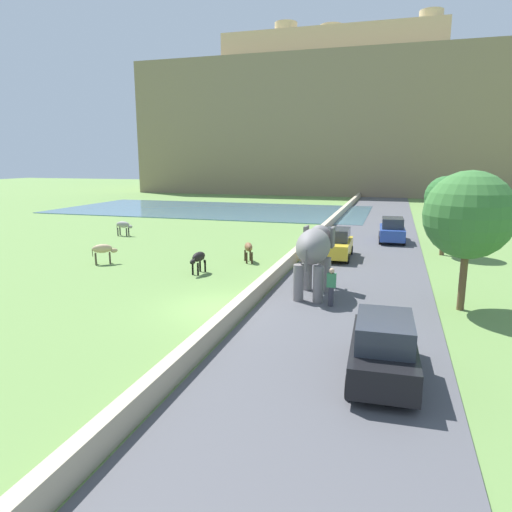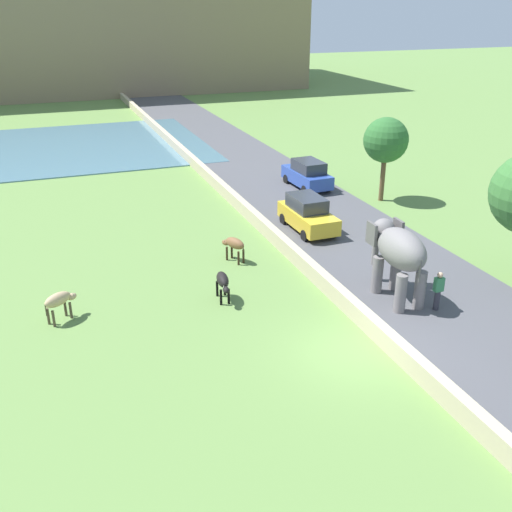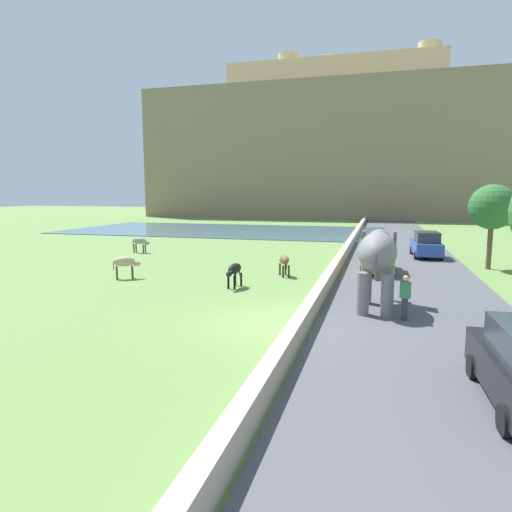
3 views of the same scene
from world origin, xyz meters
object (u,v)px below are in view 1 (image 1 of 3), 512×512
(car_black, at_px, (383,348))
(car_yellow, at_px, (336,244))
(cow_tan, at_px, (103,250))
(cow_grey, at_px, (123,225))
(elephant, at_px, (314,250))
(cow_black, at_px, (198,258))
(person_beside_elephant, at_px, (331,286))
(car_blue, at_px, (392,230))
(cow_brown, at_px, (248,248))

(car_black, height_order, car_yellow, same)
(cow_tan, distance_m, cow_grey, 10.10)
(elephant, distance_m, cow_black, 6.91)
(elephant, height_order, cow_tan, elephant)
(person_beside_elephant, relative_size, cow_tan, 1.22)
(car_black, xyz_separation_m, cow_tan, (-15.71, 10.16, -0.06))
(car_yellow, bearing_deg, cow_tan, -157.14)
(person_beside_elephant, distance_m, cow_tan, 14.18)
(car_black, distance_m, car_blue, 22.23)
(cow_tan, bearing_deg, cow_grey, 116.02)
(car_black, relative_size, car_yellow, 1.01)
(elephant, relative_size, cow_tan, 2.61)
(cow_tan, relative_size, cow_black, 0.94)
(cow_tan, bearing_deg, car_black, -32.90)
(elephant, relative_size, car_black, 0.86)
(cow_grey, xyz_separation_m, cow_black, (10.56, -9.67, 0.00))
(elephant, bearing_deg, person_beside_elephant, -56.43)
(person_beside_elephant, xyz_separation_m, car_black, (2.18, -5.90, 0.03))
(car_black, distance_m, cow_brown, 15.27)
(car_blue, bearing_deg, cow_brown, -130.85)
(person_beside_elephant, distance_m, cow_grey, 22.36)
(elephant, xyz_separation_m, car_blue, (3.15, 14.88, -1.14))
(elephant, relative_size, car_blue, 0.86)
(car_black, distance_m, cow_black, 13.54)
(person_beside_elephant, bearing_deg, cow_grey, 143.40)
(car_black, relative_size, cow_grey, 2.91)
(cow_grey, bearing_deg, cow_black, -42.47)
(car_blue, height_order, car_yellow, same)
(cow_tan, height_order, cow_black, same)
(car_black, bearing_deg, cow_tan, 147.10)
(cow_brown, relative_size, cow_grey, 1.00)
(person_beside_elephant, bearing_deg, cow_black, 153.63)
(car_yellow, relative_size, cow_tan, 3.02)
(elephant, xyz_separation_m, car_black, (3.14, -7.35, -1.14))
(car_black, height_order, car_blue, same)
(cow_brown, relative_size, cow_black, 0.99)
(cow_brown, distance_m, cow_grey, 13.68)
(cow_grey, bearing_deg, person_beside_elephant, -36.60)
(car_yellow, distance_m, cow_brown, 5.36)
(cow_brown, bearing_deg, cow_grey, 153.10)
(car_blue, distance_m, cow_black, 15.88)
(car_black, bearing_deg, cow_black, 135.03)
(car_yellow, height_order, cow_black, car_yellow)
(person_beside_elephant, bearing_deg, cow_tan, 162.52)
(person_beside_elephant, xyz_separation_m, car_yellow, (-0.97, 9.55, 0.03))
(car_blue, bearing_deg, elephant, -101.94)
(elephant, bearing_deg, car_black, -66.84)
(person_beside_elephant, xyz_separation_m, cow_tan, (-13.52, 4.26, -0.04))
(cow_brown, xyz_separation_m, cow_grey, (-12.20, 6.19, 0.00))
(elephant, distance_m, car_black, 8.08)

